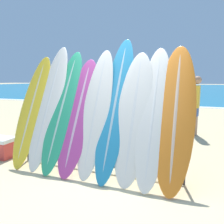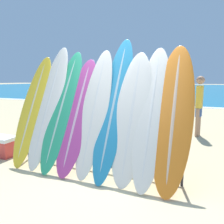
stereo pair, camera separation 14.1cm
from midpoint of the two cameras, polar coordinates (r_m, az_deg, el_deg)
The scene contains 17 objects.
ground_plane at distance 3.53m, azimuth -1.78°, elevation -17.76°, with size 160.00×160.00×0.00m, color #CCB789.
ocean_water at distance 42.58m, azimuth 20.55°, elevation 5.85°, with size 120.00×60.00×0.01m.
surfboard_rack at distance 3.75m, azimuth -3.58°, elevation -8.20°, with size 2.93×0.04×0.89m.
surfboard_slot_0 at distance 4.38m, azimuth -19.08°, elevation 0.87°, with size 0.52×1.06×2.03m.
surfboard_slot_1 at distance 4.19m, azimuth -15.18°, elevation 1.99°, with size 0.50×1.16×2.22m.
surfboard_slot_2 at distance 4.01m, azimuth -11.82°, elevation 1.12°, with size 0.49×1.24×2.12m.
surfboard_slot_3 at distance 3.81m, azimuth -7.95°, elevation -0.41°, with size 0.55×1.12×1.96m.
surfboard_slot_4 at distance 3.68m, azimuth -3.47°, elevation 0.53°, with size 0.48×1.09×2.11m.
surfboard_slot_5 at distance 3.62m, azimuth 1.67°, elevation 2.08°, with size 0.49×1.35×2.32m.
surfboard_slot_6 at distance 3.44m, azimuth 6.40°, elevation -0.64°, with size 0.56×1.07×2.04m.
surfboard_slot_7 at distance 3.39m, azimuth 11.46°, elevation -0.24°, with size 0.50×1.23×2.11m.
surfboard_slot_8 at distance 3.35m, azimuth 16.99°, elevation -0.39°, with size 0.57×1.24×2.13m.
person_near_water at distance 6.84m, azimuth -2.58°, elevation 2.98°, with size 0.28×0.27×1.66m.
person_mid_beach at distance 10.83m, azimuth 0.26°, elevation 5.42°, with size 0.31×0.28×1.80m.
person_far_left at distance 6.46m, azimuth 22.39°, elevation 2.01°, with size 0.22×0.28×1.66m.
person_far_right at distance 6.45m, azimuth -10.64°, elevation 2.13°, with size 0.27×0.26×1.58m.
cooler_box at distance 5.05m, azimuth -25.86°, elevation -8.01°, with size 0.54×0.39×0.40m.
Camera 2 is at (1.36, -2.87, 1.56)m, focal length 35.00 mm.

